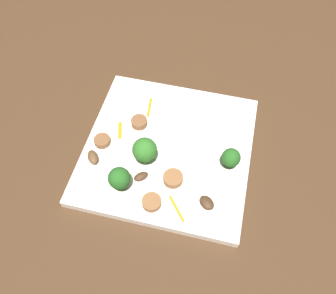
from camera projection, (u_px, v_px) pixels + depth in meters
name	position (u px, v px, depth m)	size (l,w,h in m)	color
ground_plane	(168.00, 152.00, 0.64)	(1.40, 1.40, 0.00)	#422B19
plate	(168.00, 149.00, 0.63)	(0.30, 0.30, 0.02)	white
fork	(203.00, 122.00, 0.65)	(0.18, 0.06, 0.00)	silver
broccoli_floret_0	(231.00, 158.00, 0.58)	(0.03, 0.03, 0.04)	#296420
broccoli_floret_1	(119.00, 178.00, 0.55)	(0.04, 0.04, 0.05)	#296420
broccoli_floret_2	(145.00, 150.00, 0.59)	(0.04, 0.04, 0.05)	#347525
sausage_slice_0	(102.00, 141.00, 0.63)	(0.03, 0.03, 0.01)	brown
sausage_slice_1	(139.00, 122.00, 0.65)	(0.03, 0.03, 0.01)	brown
sausage_slice_2	(173.00, 178.00, 0.58)	(0.03, 0.03, 0.01)	brown
sausage_slice_3	(152.00, 202.00, 0.56)	(0.03, 0.03, 0.01)	brown
mushroom_0	(207.00, 203.00, 0.56)	(0.03, 0.02, 0.01)	#422B19
mushroom_1	(141.00, 176.00, 0.59)	(0.03, 0.01, 0.01)	#422B19
mushroom_2	(93.00, 157.00, 0.61)	(0.03, 0.02, 0.01)	brown
pepper_strip_0	(120.00, 130.00, 0.64)	(0.04, 0.01, 0.00)	orange
pepper_strip_1	(149.00, 107.00, 0.67)	(0.04, 0.00, 0.00)	orange
pepper_strip_2	(177.00, 209.00, 0.56)	(0.05, 0.00, 0.00)	orange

